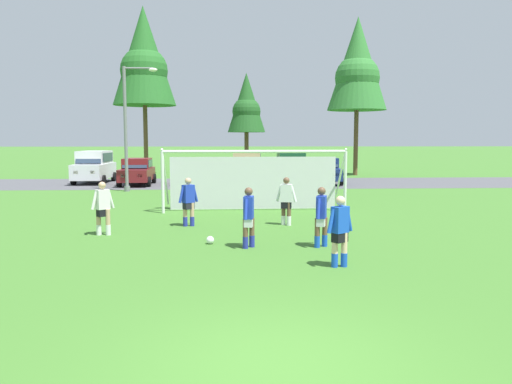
{
  "coord_description": "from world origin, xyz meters",
  "views": [
    {
      "loc": [
        -0.58,
        -6.15,
        2.9
      ],
      "look_at": [
        0.27,
        10.82,
        1.11
      ],
      "focal_mm": 34.8,
      "sensor_mm": 36.0,
      "label": 1
    }
  ],
  "objects_px": {
    "player_defender_far": "(321,217)",
    "parked_car_slot_far_left": "(94,166)",
    "player_winger_right": "(188,202)",
    "parked_car_slot_center_right": "(291,166)",
    "player_winger_left": "(249,218)",
    "player_trailing_back": "(286,201)",
    "parked_car_slot_center": "(247,167)",
    "soccer_goal": "(254,179)",
    "player_striker_near": "(340,232)",
    "parked_car_slot_center_left": "(193,170)",
    "player_midfield_center": "(103,208)",
    "parked_car_slot_right": "(324,171)",
    "parked_car_slot_left": "(137,171)",
    "street_lamp": "(129,127)"
  },
  "relations": [
    {
      "from": "player_defender_far",
      "to": "parked_car_slot_far_left",
      "type": "relative_size",
      "value": 0.36
    },
    {
      "from": "player_winger_right",
      "to": "parked_car_slot_center_right",
      "type": "height_order",
      "value": "parked_car_slot_center_right"
    },
    {
      "from": "player_winger_right",
      "to": "player_winger_left",
      "type": "bearing_deg",
      "value": -61.28
    },
    {
      "from": "player_trailing_back",
      "to": "parked_car_slot_far_left",
      "type": "height_order",
      "value": "parked_car_slot_far_left"
    },
    {
      "from": "player_trailing_back",
      "to": "parked_car_slot_center",
      "type": "bearing_deg",
      "value": 92.92
    },
    {
      "from": "soccer_goal",
      "to": "player_defender_far",
      "type": "bearing_deg",
      "value": -78.56
    },
    {
      "from": "player_striker_near",
      "to": "parked_car_slot_far_left",
      "type": "distance_m",
      "value": 25.75
    },
    {
      "from": "player_winger_right",
      "to": "parked_car_slot_center_left",
      "type": "xyz_separation_m",
      "value": [
        -1.13,
        16.68,
        0.05
      ]
    },
    {
      "from": "player_midfield_center",
      "to": "parked_car_slot_right",
      "type": "distance_m",
      "value": 20.1
    },
    {
      "from": "parked_car_slot_far_left",
      "to": "parked_car_slot_right",
      "type": "height_order",
      "value": "parked_car_slot_far_left"
    },
    {
      "from": "player_winger_left",
      "to": "parked_car_slot_center_right",
      "type": "xyz_separation_m",
      "value": [
        3.67,
        20.94,
        0.29
      ]
    },
    {
      "from": "parked_car_slot_far_left",
      "to": "player_defender_far",
      "type": "bearing_deg",
      "value": -60.73
    },
    {
      "from": "player_winger_right",
      "to": "player_trailing_back",
      "type": "xyz_separation_m",
      "value": [
        3.31,
        0.04,
        0.0
      ]
    },
    {
      "from": "parked_car_slot_left",
      "to": "parked_car_slot_center_left",
      "type": "bearing_deg",
      "value": 17.1
    },
    {
      "from": "player_trailing_back",
      "to": "player_striker_near",
      "type": "bearing_deg",
      "value": -83.97
    },
    {
      "from": "soccer_goal",
      "to": "player_trailing_back",
      "type": "relative_size",
      "value": 4.54
    },
    {
      "from": "parked_car_slot_far_left",
      "to": "parked_car_slot_center",
      "type": "bearing_deg",
      "value": -5.12
    },
    {
      "from": "player_winger_left",
      "to": "player_winger_right",
      "type": "xyz_separation_m",
      "value": [
        -1.9,
        3.48,
        0.0
      ]
    },
    {
      "from": "player_defender_far",
      "to": "street_lamp",
      "type": "height_order",
      "value": "street_lamp"
    },
    {
      "from": "parked_car_slot_left",
      "to": "parked_car_slot_center_right",
      "type": "xyz_separation_m",
      "value": [
        10.18,
        1.85,
        0.24
      ]
    },
    {
      "from": "player_winger_right",
      "to": "parked_car_slot_center_left",
      "type": "distance_m",
      "value": 16.72
    },
    {
      "from": "player_midfield_center",
      "to": "parked_car_slot_far_left",
      "type": "distance_m",
      "value": 19.53
    },
    {
      "from": "player_trailing_back",
      "to": "parked_car_slot_left",
      "type": "bearing_deg",
      "value": 116.97
    },
    {
      "from": "player_midfield_center",
      "to": "player_winger_right",
      "type": "height_order",
      "value": "same"
    },
    {
      "from": "player_winger_left",
      "to": "street_lamp",
      "type": "distance_m",
      "value": 16.58
    },
    {
      "from": "street_lamp",
      "to": "parked_car_slot_center_right",
      "type": "bearing_deg",
      "value": 30.56
    },
    {
      "from": "parked_car_slot_center_right",
      "to": "parked_car_slot_center_left",
      "type": "bearing_deg",
      "value": -173.34
    },
    {
      "from": "player_winger_left",
      "to": "street_lamp",
      "type": "height_order",
      "value": "street_lamp"
    },
    {
      "from": "player_striker_near",
      "to": "parked_car_slot_center_left",
      "type": "xyz_separation_m",
      "value": [
        -5.03,
        22.29,
        0.05
      ]
    },
    {
      "from": "player_defender_far",
      "to": "parked_car_slot_center_right",
      "type": "distance_m",
      "value": 21.01
    },
    {
      "from": "parked_car_slot_center_left",
      "to": "player_midfield_center",
      "type": "bearing_deg",
      "value": -94.23
    },
    {
      "from": "soccer_goal",
      "to": "player_defender_far",
      "type": "xyz_separation_m",
      "value": [
        1.49,
        -7.35,
        -0.47
      ]
    },
    {
      "from": "soccer_goal",
      "to": "parked_car_slot_left",
      "type": "distance_m",
      "value": 13.66
    },
    {
      "from": "player_winger_left",
      "to": "parked_car_slot_far_left",
      "type": "bearing_deg",
      "value": 114.98
    },
    {
      "from": "player_striker_near",
      "to": "player_trailing_back",
      "type": "xyz_separation_m",
      "value": [
        -0.6,
        5.65,
        0.0
      ]
    },
    {
      "from": "player_midfield_center",
      "to": "parked_car_slot_far_left",
      "type": "xyz_separation_m",
      "value": [
        -5.32,
        18.79,
        0.29
      ]
    },
    {
      "from": "player_defender_far",
      "to": "player_winger_right",
      "type": "xyz_separation_m",
      "value": [
        -3.87,
        3.48,
        0.0
      ]
    },
    {
      "from": "soccer_goal",
      "to": "street_lamp",
      "type": "relative_size",
      "value": 1.07
    },
    {
      "from": "parked_car_slot_right",
      "to": "parked_car_slot_center_right",
      "type": "bearing_deg",
      "value": 142.88
    },
    {
      "from": "soccer_goal",
      "to": "player_winger_right",
      "type": "relative_size",
      "value": 4.54
    },
    {
      "from": "parked_car_slot_left",
      "to": "parked_car_slot_right",
      "type": "distance_m",
      "value": 12.22
    },
    {
      "from": "player_winger_right",
      "to": "parked_car_slot_far_left",
      "type": "bearing_deg",
      "value": 114.2
    },
    {
      "from": "player_winger_right",
      "to": "parked_car_slot_center_left",
      "type": "relative_size",
      "value": 0.38
    },
    {
      "from": "parked_car_slot_center",
      "to": "street_lamp",
      "type": "bearing_deg",
      "value": -144.81
    },
    {
      "from": "player_midfield_center",
      "to": "player_striker_near",
      "type": "bearing_deg",
      "value": -33.04
    },
    {
      "from": "player_defender_far",
      "to": "parked_car_slot_center",
      "type": "xyz_separation_m",
      "value": [
        -1.39,
        19.89,
        0.29
      ]
    },
    {
      "from": "player_winger_right",
      "to": "parked_car_slot_center_right",
      "type": "bearing_deg",
      "value": 72.3
    },
    {
      "from": "player_striker_near",
      "to": "player_winger_left",
      "type": "relative_size",
      "value": 1.0
    },
    {
      "from": "soccer_goal",
      "to": "parked_car_slot_center_right",
      "type": "bearing_deg",
      "value": 76.79
    },
    {
      "from": "parked_car_slot_center_left",
      "to": "street_lamp",
      "type": "bearing_deg",
      "value": -122.01
    }
  ]
}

